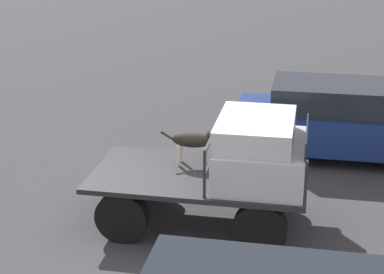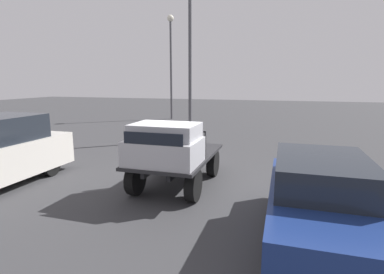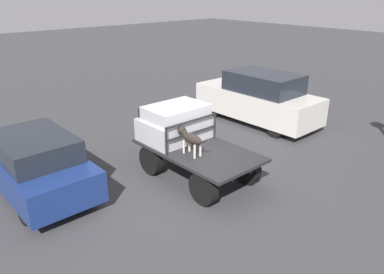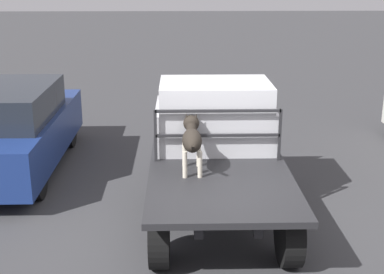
% 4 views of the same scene
% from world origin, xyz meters
% --- Properties ---
extents(ground_plane, '(80.00, 80.00, 0.00)m').
position_xyz_m(ground_plane, '(0.00, 0.00, 0.00)').
color(ground_plane, '#38383A').
extents(flatbed_truck, '(3.42, 1.89, 0.88)m').
position_xyz_m(flatbed_truck, '(0.00, 0.00, 0.61)').
color(flatbed_truck, black).
rests_on(flatbed_truck, ground).
extents(truck_cab, '(1.35, 1.77, 0.99)m').
position_xyz_m(truck_cab, '(0.95, 0.00, 1.35)').
color(truck_cab, '#B7B7BC').
rests_on(truck_cab, flatbed_truck).
extents(truck_headboard, '(0.04, 1.77, 0.74)m').
position_xyz_m(truck_headboard, '(0.24, 0.00, 1.37)').
color(truck_headboard, '#232326').
rests_on(truck_headboard, flatbed_truck).
extents(dog, '(1.09, 0.26, 0.70)m').
position_xyz_m(dog, '(-0.09, 0.37, 1.32)').
color(dog, beige).
rests_on(dog, flatbed_truck).
extents(parked_sedan, '(4.15, 1.77, 1.56)m').
position_xyz_m(parked_sedan, '(2.21, 3.51, 0.79)').
color(parked_sedan, black).
rests_on(parked_sedan, ground).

